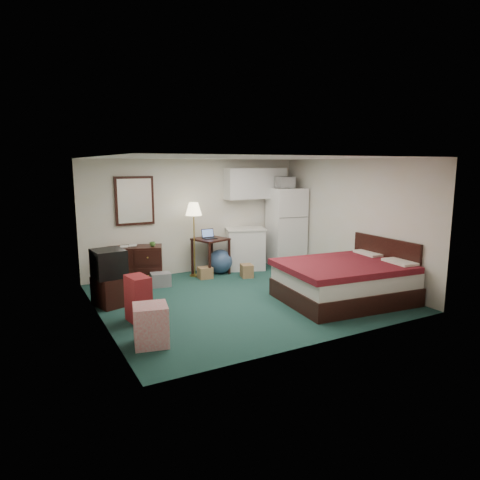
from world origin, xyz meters
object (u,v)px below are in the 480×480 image
dresser (135,264)px  fridge (286,227)px  bed (344,282)px  suitcase (138,299)px  kitchen_counter (245,249)px  tv_stand (111,291)px  desk (211,256)px  floor_lamp (194,240)px

dresser → fridge: bearing=16.1°
bed → suitcase: 3.55m
kitchen_counter → tv_stand: kitchen_counter is taller
desk → suitcase: (-2.17, -2.10, -0.04)m
floor_lamp → desk: size_ratio=1.99×
bed → desk: bearing=120.8°
desk → tv_stand: desk is taller
floor_lamp → fridge: (2.33, -0.06, 0.12)m
fridge → bed: bearing=-95.0°
desk → bed: desk is taller
suitcase → kitchen_counter: bearing=27.0°
kitchen_counter → bed: 2.93m
kitchen_counter → fridge: (1.04, -0.13, 0.46)m
dresser → kitchen_counter: size_ratio=1.19×
dresser → tv_stand: 1.47m
desk → bed: bearing=-82.0°
fridge → desk: bearing=-172.9°
dresser → kitchen_counter: kitchen_counter is taller
desk → kitchen_counter: 0.92m
tv_stand → fridge: bearing=-3.2°
kitchen_counter → tv_stand: (-3.29, -1.19, -0.21)m
floor_lamp → suitcase: (-1.80, -2.13, -0.44)m
floor_lamp → tv_stand: floor_lamp is taller
floor_lamp → dresser: bearing=174.2°
dresser → suitcase: dresser is taller
dresser → floor_lamp: floor_lamp is taller
desk → floor_lamp: bearing=158.5°
dresser → bed: bearing=-26.1°
bed → suitcase: (-3.48, 0.70, 0.02)m
dresser → suitcase: (-0.54, -2.26, -0.01)m
floor_lamp → kitchen_counter: size_ratio=1.74×
desk → suitcase: 3.02m
fridge → floor_lamp: bearing=-173.5°
kitchen_counter → bed: (0.40, -2.90, -0.12)m
kitchen_counter → tv_stand: size_ratio=1.69×
fridge → tv_stand: (-4.33, -1.07, -0.67)m
floor_lamp → kitchen_counter: (1.29, 0.06, -0.34)m
bed → tv_stand: (-3.69, 1.70, -0.09)m
bed → suitcase: bearing=174.4°
bed → suitcase: size_ratio=2.96×
dresser → kitchen_counter: (2.54, -0.06, 0.09)m
tv_stand → suitcase: 1.03m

